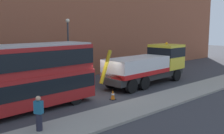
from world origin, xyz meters
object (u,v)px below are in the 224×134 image
object	(u,v)px
double_decker_bus	(9,77)
street_lamp	(68,45)
pedestrian_onlooker	(39,114)
recovery_tow_truck	(149,64)
traffic_cone_near_bus	(113,95)

from	to	relation	value
double_decker_bus	street_lamp	bearing A→B (deg)	31.91
pedestrian_onlooker	street_lamp	size ratio (longest dim) A/B	0.29
recovery_tow_truck	street_lamp	xyz separation A→B (m)	(-5.13, 5.23, 1.71)
traffic_cone_near_bus	street_lamp	size ratio (longest dim) A/B	0.12
traffic_cone_near_bus	recovery_tow_truck	bearing A→B (deg)	15.77
double_decker_bus	recovery_tow_truck	bearing A→B (deg)	-2.98
recovery_tow_truck	double_decker_bus	distance (m)	12.63
recovery_tow_truck	pedestrian_onlooker	xyz separation A→B (m)	(-12.74, -3.73, -0.77)
double_decker_bus	street_lamp	size ratio (longest dim) A/B	1.91
pedestrian_onlooker	traffic_cone_near_bus	bearing A→B (deg)	-12.19
double_decker_bus	street_lamp	xyz separation A→B (m)	(7.50, 5.25, 1.24)
pedestrian_onlooker	double_decker_bus	bearing A→B (deg)	59.28
double_decker_bus	street_lamp	world-z (taller)	street_lamp
recovery_tow_truck	street_lamp	size ratio (longest dim) A/B	1.75
recovery_tow_truck	traffic_cone_near_bus	xyz separation A→B (m)	(-6.06, -1.71, -1.42)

